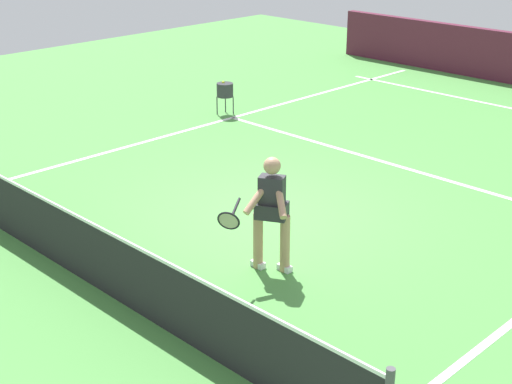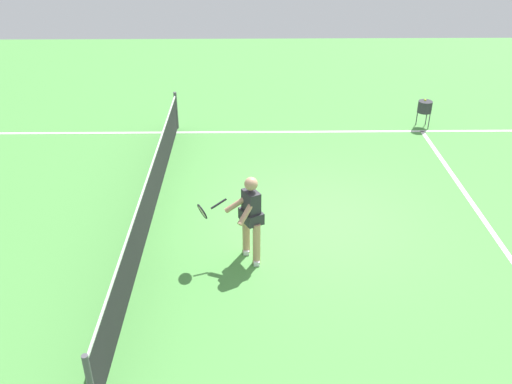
% 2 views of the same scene
% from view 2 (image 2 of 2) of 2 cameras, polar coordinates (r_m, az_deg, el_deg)
% --- Properties ---
extents(ground_plane, '(27.66, 27.66, 0.00)m').
position_cam_2_polar(ground_plane, '(10.74, 6.38, -2.61)').
color(ground_plane, '#4C9342').
extents(service_line_marking, '(8.33, 0.10, 0.01)m').
position_cam_2_polar(service_line_marking, '(11.55, 22.11, -2.31)').
color(service_line_marking, white).
rests_on(service_line_marking, ground).
extents(sideline_right_marking, '(0.10, 19.28, 0.01)m').
position_cam_2_polar(sideline_right_marking, '(14.42, 4.54, 6.18)').
color(sideline_right_marking, white).
rests_on(sideline_right_marking, ground).
extents(court_net, '(9.01, 0.08, 0.98)m').
position_cam_2_polar(court_net, '(10.59, -10.86, -0.62)').
color(court_net, '#4C4C51').
rests_on(court_net, ground).
extents(tennis_player, '(0.68, 1.13, 1.55)m').
position_cam_2_polar(tennis_player, '(9.12, -0.68, -2.45)').
color(tennis_player, tan).
rests_on(tennis_player, ground).
extents(ball_hopper, '(0.36, 0.36, 0.74)m').
position_cam_2_polar(ball_hopper, '(15.14, 16.93, 8.35)').
color(ball_hopper, '#333338').
rests_on(ball_hopper, ground).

